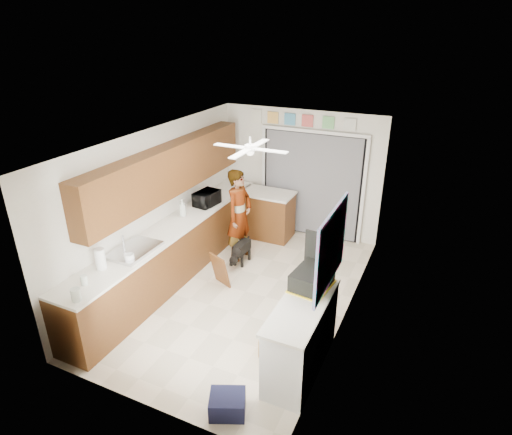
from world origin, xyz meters
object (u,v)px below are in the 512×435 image
(suitcase, at_px, (312,279))
(dog, at_px, (242,251))
(soap_bottle, at_px, (182,208))
(cup, at_px, (129,258))
(navy_crate, at_px, (227,404))
(microwave, at_px, (207,198))
(paper_towel_roll, at_px, (100,259))
(cardboard_box, at_px, (276,344))
(man, at_px, (239,215))

(suitcase, relative_size, dog, 0.94)
(soap_bottle, xyz_separation_m, suitcase, (2.68, -1.15, -0.04))
(cup, xyz_separation_m, navy_crate, (2.02, -0.95, -0.88))
(dog, bearing_deg, cup, -107.95)
(microwave, bearing_deg, dog, -93.33)
(microwave, xyz_separation_m, soap_bottle, (-0.12, -0.60, 0.02))
(cup, relative_size, paper_towel_roll, 0.46)
(soap_bottle, distance_m, navy_crate, 3.52)
(cup, height_order, cardboard_box, cup)
(suitcase, xyz_separation_m, man, (-1.92, 1.78, -0.21))
(paper_towel_roll, distance_m, cardboard_box, 2.59)
(dog, bearing_deg, microwave, 170.64)
(microwave, distance_m, soap_bottle, 0.61)
(soap_bottle, height_order, cup, soap_bottle)
(soap_bottle, distance_m, cup, 1.62)
(cup, bearing_deg, paper_towel_roll, -124.19)
(suitcase, bearing_deg, dog, 144.38)
(cardboard_box, bearing_deg, dog, 127.33)
(cup, distance_m, suitcase, 2.53)
(soap_bottle, xyz_separation_m, dog, (0.89, 0.46, -0.87))
(microwave, bearing_deg, man, -79.90)
(cardboard_box, bearing_deg, suitcase, 40.62)
(man, bearing_deg, microwave, 99.93)
(man, relative_size, dog, 2.93)
(soap_bottle, bearing_deg, paper_towel_roll, -90.64)
(soap_bottle, distance_m, suitcase, 2.91)
(suitcase, bearing_deg, soap_bottle, 163.17)
(cup, xyz_separation_m, cardboard_box, (2.15, 0.16, -0.86))
(microwave, distance_m, cup, 2.20)
(microwave, relative_size, cardboard_box, 1.14)
(man, bearing_deg, dog, -135.80)
(soap_bottle, bearing_deg, cup, -83.21)
(paper_towel_roll, bearing_deg, microwave, 86.73)
(navy_crate, bearing_deg, suitcase, 71.70)
(cup, xyz_separation_m, suitcase, (2.49, 0.45, 0.06))
(navy_crate, bearing_deg, soap_bottle, 130.93)
(soap_bottle, xyz_separation_m, paper_towel_roll, (-0.02, -1.92, -0.01))
(cup, distance_m, man, 2.31)
(microwave, distance_m, navy_crate, 3.90)
(microwave, height_order, man, man)
(soap_bottle, relative_size, dog, 0.53)
(man, bearing_deg, cardboard_box, -135.98)
(navy_crate, bearing_deg, man, 114.55)
(suitcase, relative_size, man, 0.32)
(navy_crate, relative_size, dog, 0.68)
(soap_bottle, bearing_deg, navy_crate, -49.07)
(cup, distance_m, dog, 2.31)
(navy_crate, bearing_deg, dog, 113.69)
(suitcase, bearing_deg, navy_crate, -101.93)
(cardboard_box, xyz_separation_m, man, (-1.58, 2.07, 0.71))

